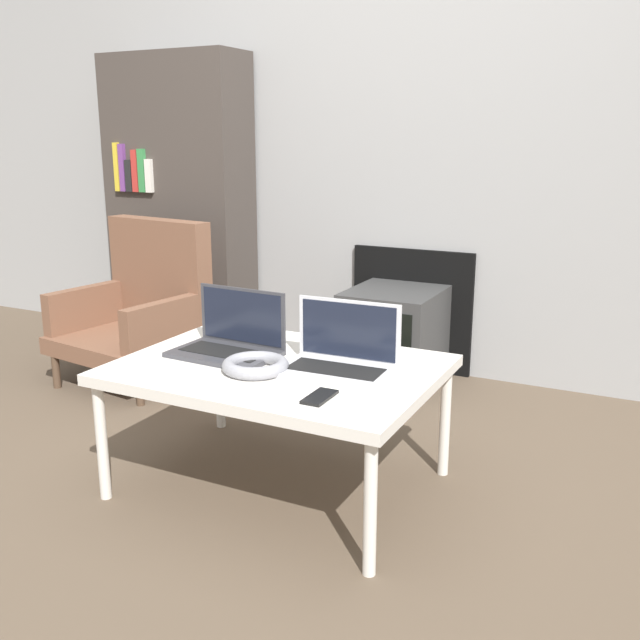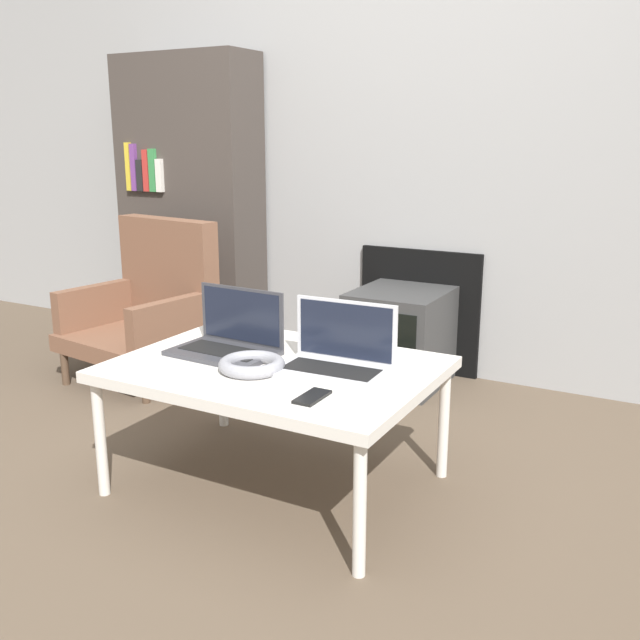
{
  "view_description": "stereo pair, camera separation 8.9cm",
  "coord_description": "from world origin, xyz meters",
  "px_view_note": "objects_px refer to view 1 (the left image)",
  "views": [
    {
      "loc": [
        1.11,
        -1.64,
        1.15
      ],
      "look_at": [
        0.0,
        0.56,
        0.51
      ],
      "focal_mm": 40.0,
      "sensor_mm": 36.0,
      "label": 1
    },
    {
      "loc": [
        1.19,
        -1.59,
        1.15
      ],
      "look_at": [
        0.0,
        0.56,
        0.51
      ],
      "focal_mm": 40.0,
      "sensor_mm": 36.0,
      "label": 2
    }
  ],
  "objects_px": {
    "laptop_left": "(231,340)",
    "laptop_right": "(340,356)",
    "tv": "(394,337)",
    "phone": "(320,397)",
    "headphones": "(255,365)",
    "armchair": "(143,306)"
  },
  "relations": [
    {
      "from": "laptop_right",
      "to": "headphones",
      "type": "height_order",
      "value": "laptop_right"
    },
    {
      "from": "tv",
      "to": "phone",
      "type": "bearing_deg",
      "value": -77.74
    },
    {
      "from": "phone",
      "to": "laptop_left",
      "type": "bearing_deg",
      "value": 151.74
    },
    {
      "from": "tv",
      "to": "armchair",
      "type": "height_order",
      "value": "armchair"
    },
    {
      "from": "phone",
      "to": "laptop_right",
      "type": "bearing_deg",
      "value": 102.07
    },
    {
      "from": "laptop_left",
      "to": "tv",
      "type": "bearing_deg",
      "value": 84.18
    },
    {
      "from": "laptop_left",
      "to": "phone",
      "type": "bearing_deg",
      "value": -25.56
    },
    {
      "from": "laptop_right",
      "to": "tv",
      "type": "height_order",
      "value": "laptop_right"
    },
    {
      "from": "laptop_left",
      "to": "laptop_right",
      "type": "height_order",
      "value": "same"
    },
    {
      "from": "laptop_right",
      "to": "phone",
      "type": "xyz_separation_m",
      "value": [
        0.05,
        -0.25,
        -0.04
      ]
    },
    {
      "from": "headphones",
      "to": "phone",
      "type": "bearing_deg",
      "value": -22.76
    },
    {
      "from": "phone",
      "to": "tv",
      "type": "bearing_deg",
      "value": 102.26
    },
    {
      "from": "armchair",
      "to": "tv",
      "type": "bearing_deg",
      "value": 30.29
    },
    {
      "from": "phone",
      "to": "armchair",
      "type": "height_order",
      "value": "armchair"
    },
    {
      "from": "laptop_left",
      "to": "tv",
      "type": "relative_size",
      "value": 0.77
    },
    {
      "from": "headphones",
      "to": "phone",
      "type": "distance_m",
      "value": 0.31
    },
    {
      "from": "headphones",
      "to": "laptop_right",
      "type": "bearing_deg",
      "value": 29.03
    },
    {
      "from": "armchair",
      "to": "laptop_right",
      "type": "bearing_deg",
      "value": -17.81
    },
    {
      "from": "laptop_left",
      "to": "tv",
      "type": "xyz_separation_m",
      "value": [
        0.17,
        1.11,
        -0.25
      ]
    },
    {
      "from": "laptop_right",
      "to": "headphones",
      "type": "bearing_deg",
      "value": -153.3
    },
    {
      "from": "laptop_right",
      "to": "armchair",
      "type": "height_order",
      "value": "armchair"
    },
    {
      "from": "laptop_right",
      "to": "laptop_left",
      "type": "bearing_deg",
      "value": 177.67
    }
  ]
}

